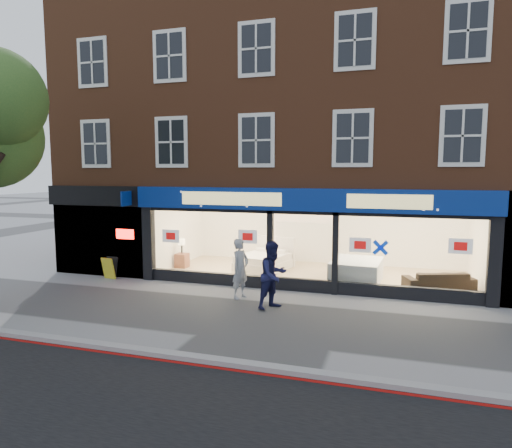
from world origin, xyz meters
The scene contains 12 objects.
ground centered at (0.00, 0.00, 0.00)m, with size 120.00×120.00×0.00m, color gray.
kerb_line centered at (0.00, -3.10, 0.01)m, with size 60.00×0.10×0.01m, color #8C0A07.
kerb_stone centered at (0.00, -2.90, 0.06)m, with size 60.00×0.25×0.12m, color gray.
showroom_floor centered at (0.00, 5.25, 0.05)m, with size 11.00×4.50×0.10m, color tan.
building centered at (-0.02, 6.93, 6.67)m, with size 19.00×8.26×10.30m.
display_bed centered at (-1.97, 5.54, 0.42)m, with size 2.10×2.36×1.14m.
bedside_table centered at (-5.10, 4.80, 0.38)m, with size 0.45×0.45×0.55m, color brown.
mattress_stack centered at (1.60, 4.30, 0.49)m, with size 1.68×2.07×0.78m.
sofa centered at (4.16, 4.09, 0.41)m, with size 2.10×0.82×0.61m, color black.
a_board centered at (-6.90, 2.70, 0.39)m, with size 0.51×0.33×0.78m, color gold.
pedestrian_grey centered at (-1.62, 1.75, 0.90)m, with size 0.66×0.43×1.81m, color #9FA2A6.
pedestrian_blue centered at (-0.39, 1.04, 0.95)m, with size 0.92×0.72×1.90m, color #16183E.
Camera 1 is at (2.88, -10.99, 3.82)m, focal length 32.00 mm.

